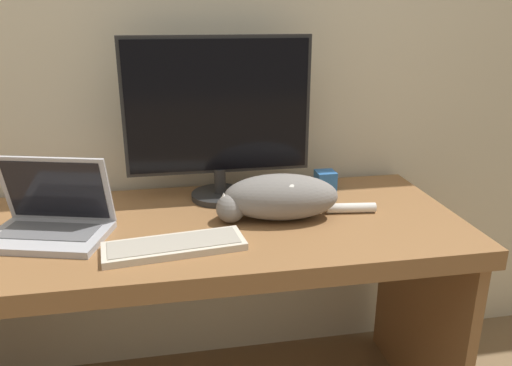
# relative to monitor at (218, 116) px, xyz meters

# --- Properties ---
(wall_back) EXTENTS (6.40, 0.06, 2.60)m
(wall_back) POSITION_rel_monitor_xyz_m (-0.13, 0.20, 0.25)
(wall_back) COLOR beige
(wall_back) RESTS_ON ground_plane
(desk) EXTENTS (1.72, 0.69, 0.76)m
(desk) POSITION_rel_monitor_xyz_m (-0.13, -0.21, -0.44)
(desk) COLOR olive
(desk) RESTS_ON ground_plane
(monitor) EXTENTS (0.62, 0.20, 0.55)m
(monitor) POSITION_rel_monitor_xyz_m (0.00, 0.00, 0.00)
(monitor) COLOR #282828
(monitor) RESTS_ON desk
(laptop) EXTENTS (0.38, 0.30, 0.23)m
(laptop) POSITION_rel_monitor_xyz_m (-0.52, -0.22, -0.24)
(laptop) COLOR #B7B7BC
(laptop) RESTS_ON desk
(external_keyboard) EXTENTS (0.40, 0.18, 0.02)m
(external_keyboard) POSITION_rel_monitor_xyz_m (-0.17, -0.38, -0.28)
(external_keyboard) COLOR beige
(external_keyboard) RESTS_ON desk
(cat) EXTENTS (0.52, 0.22, 0.14)m
(cat) POSITION_rel_monitor_xyz_m (0.16, -0.21, -0.22)
(cat) COLOR gray
(cat) RESTS_ON desk
(small_toy) EXTENTS (0.07, 0.07, 0.07)m
(small_toy) POSITION_rel_monitor_xyz_m (0.39, 0.02, -0.26)
(small_toy) COLOR #2D6BB7
(small_toy) RESTS_ON desk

